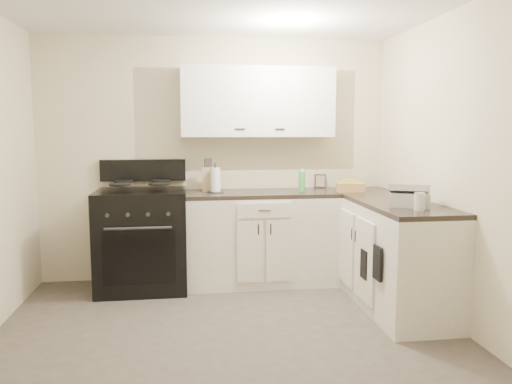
{
  "coord_description": "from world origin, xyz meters",
  "views": [
    {
      "loc": [
        -0.3,
        -3.44,
        1.56
      ],
      "look_at": [
        0.3,
        0.85,
        1.02
      ],
      "focal_mm": 35.0,
      "sensor_mm": 36.0,
      "label": 1
    }
  ],
  "objects": [
    {
      "name": "floor",
      "position": [
        0.0,
        0.0,
        0.0
      ],
      "size": [
        3.6,
        3.6,
        0.0
      ],
      "primitive_type": "plane",
      "color": "#473F38",
      "rests_on": "ground"
    },
    {
      "name": "wall_back",
      "position": [
        0.0,
        1.8,
        1.25
      ],
      "size": [
        3.6,
        0.0,
        3.6
      ],
      "primitive_type": "plane",
      "rotation": [
        1.57,
        0.0,
        0.0
      ],
      "color": "beige",
      "rests_on": "ground"
    },
    {
      "name": "wall_right",
      "position": [
        1.8,
        0.0,
        1.25
      ],
      "size": [
        0.0,
        3.6,
        3.6
      ],
      "primitive_type": "plane",
      "rotation": [
        1.57,
        0.0,
        -1.57
      ],
      "color": "beige",
      "rests_on": "ground"
    },
    {
      "name": "wall_front",
      "position": [
        0.0,
        -1.8,
        1.25
      ],
      "size": [
        3.6,
        0.0,
        3.6
      ],
      "primitive_type": "plane",
      "rotation": [
        -1.57,
        0.0,
        0.0
      ],
      "color": "beige",
      "rests_on": "ground"
    },
    {
      "name": "base_cabinets_back",
      "position": [
        0.43,
        1.5,
        0.45
      ],
      "size": [
        1.55,
        0.6,
        0.9
      ],
      "primitive_type": "cube",
      "color": "white",
      "rests_on": "floor"
    },
    {
      "name": "base_cabinets_right",
      "position": [
        1.5,
        0.85,
        0.45
      ],
      "size": [
        0.6,
        1.9,
        0.9
      ],
      "primitive_type": "cube",
      "color": "white",
      "rests_on": "floor"
    },
    {
      "name": "countertop_back",
      "position": [
        0.43,
        1.5,
        0.92
      ],
      "size": [
        1.55,
        0.6,
        0.04
      ],
      "primitive_type": "cube",
      "color": "black",
      "rests_on": "base_cabinets_back"
    },
    {
      "name": "countertop_right",
      "position": [
        1.5,
        0.85,
        0.92
      ],
      "size": [
        0.6,
        1.9,
        0.04
      ],
      "primitive_type": "cube",
      "color": "black",
      "rests_on": "base_cabinets_right"
    },
    {
      "name": "upper_cabinets",
      "position": [
        0.43,
        1.65,
        1.84
      ],
      "size": [
        1.55,
        0.3,
        0.7
      ],
      "primitive_type": "cube",
      "color": "white",
      "rests_on": "wall_back"
    },
    {
      "name": "stove",
      "position": [
        -0.74,
        1.48,
        0.46
      ],
      "size": [
        0.86,
        0.73,
        1.04
      ],
      "primitive_type": "cube",
      "color": "black",
      "rests_on": "floor"
    },
    {
      "name": "knife_block",
      "position": [
        -0.09,
        1.62,
        1.06
      ],
      "size": [
        0.12,
        0.11,
        0.24
      ],
      "primitive_type": "cube",
      "rotation": [
        0.0,
        0.0,
        -0.14
      ],
      "color": "tan",
      "rests_on": "countertop_back"
    },
    {
      "name": "paper_towel",
      "position": [
        -0.02,
        1.52,
        1.06
      ],
      "size": [
        0.13,
        0.13,
        0.25
      ],
      "primitive_type": "cylinder",
      "rotation": [
        0.0,
        0.0,
        0.37
      ],
      "color": "white",
      "rests_on": "countertop_back"
    },
    {
      "name": "soap_bottle",
      "position": [
        0.85,
        1.47,
        1.04
      ],
      "size": [
        0.09,
        0.09,
        0.2
      ],
      "primitive_type": "cylinder",
      "rotation": [
        0.0,
        0.0,
        -0.36
      ],
      "color": "green",
      "rests_on": "countertop_back"
    },
    {
      "name": "picture_frame",
      "position": [
        1.12,
        1.76,
        1.01
      ],
      "size": [
        0.12,
        0.08,
        0.15
      ],
      "primitive_type": "cube",
      "rotation": [
        -0.14,
        0.0,
        -0.38
      ],
      "color": "black",
      "rests_on": "countertop_back"
    },
    {
      "name": "wicker_basket",
      "position": [
        1.33,
        1.39,
        0.99
      ],
      "size": [
        0.3,
        0.22,
        0.09
      ],
      "primitive_type": "cube",
      "rotation": [
        0.0,
        0.0,
        -0.15
      ],
      "color": "tan",
      "rests_on": "countertop_right"
    },
    {
      "name": "countertop_grill",
      "position": [
        1.5,
        0.38,
        1.0
      ],
      "size": [
        0.4,
        0.39,
        0.11
      ],
      "primitive_type": "cube",
      "rotation": [
        0.0,
        0.0,
        -0.41
      ],
      "color": "silver",
      "rests_on": "countertop_right"
    },
    {
      "name": "glass_jar",
      "position": [
        1.48,
        0.17,
        1.01
      ],
      "size": [
        0.09,
        0.09,
        0.14
      ],
      "primitive_type": "cylinder",
      "rotation": [
        0.0,
        0.0,
        -0.12
      ],
      "color": "silver",
      "rests_on": "countertop_right"
    },
    {
      "name": "oven_mitt_near",
      "position": [
        1.18,
        0.22,
        0.52
      ],
      "size": [
        0.02,
        0.16,
        0.27
      ],
      "primitive_type": "cube",
      "color": "black",
      "rests_on": "base_cabinets_right"
    },
    {
      "name": "oven_mitt_far",
      "position": [
        1.18,
        0.52,
        0.43
      ],
      "size": [
        0.02,
        0.14,
        0.24
      ],
      "primitive_type": "cube",
      "color": "black",
      "rests_on": "base_cabinets_right"
    }
  ]
}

